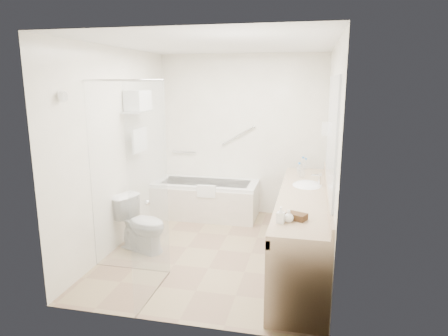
% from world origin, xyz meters
% --- Properties ---
extents(floor, '(3.20, 3.20, 0.00)m').
position_xyz_m(floor, '(0.00, 0.00, 0.00)').
color(floor, '#9A845F').
rests_on(floor, ground).
extents(ceiling, '(2.60, 3.20, 0.10)m').
position_xyz_m(ceiling, '(0.00, 0.00, 2.50)').
color(ceiling, silver).
rests_on(ceiling, wall_back).
extents(wall_back, '(2.60, 0.10, 2.50)m').
position_xyz_m(wall_back, '(0.00, 1.60, 1.25)').
color(wall_back, white).
rests_on(wall_back, ground).
extents(wall_front, '(2.60, 0.10, 2.50)m').
position_xyz_m(wall_front, '(0.00, -1.60, 1.25)').
color(wall_front, white).
rests_on(wall_front, ground).
extents(wall_left, '(0.10, 3.20, 2.50)m').
position_xyz_m(wall_left, '(-1.30, 0.00, 1.25)').
color(wall_left, white).
rests_on(wall_left, ground).
extents(wall_right, '(0.10, 3.20, 2.50)m').
position_xyz_m(wall_right, '(1.30, 0.00, 1.25)').
color(wall_right, white).
rests_on(wall_right, ground).
extents(bathtub, '(1.60, 0.73, 0.59)m').
position_xyz_m(bathtub, '(-0.50, 1.24, 0.28)').
color(bathtub, white).
rests_on(bathtub, floor).
extents(grab_bar_short, '(0.40, 0.03, 0.03)m').
position_xyz_m(grab_bar_short, '(-0.95, 1.56, 0.95)').
color(grab_bar_short, silver).
rests_on(grab_bar_short, wall_back).
extents(grab_bar_long, '(0.53, 0.03, 0.33)m').
position_xyz_m(grab_bar_long, '(-0.05, 1.56, 1.25)').
color(grab_bar_long, silver).
rests_on(grab_bar_long, wall_back).
extents(shower_enclosure, '(0.96, 0.91, 2.11)m').
position_xyz_m(shower_enclosure, '(-0.63, -0.93, 1.07)').
color(shower_enclosure, silver).
rests_on(shower_enclosure, floor).
extents(towel_shelf, '(0.24, 0.55, 0.81)m').
position_xyz_m(towel_shelf, '(-1.17, 0.35, 1.75)').
color(towel_shelf, silver).
rests_on(towel_shelf, wall_left).
extents(vanity_counter, '(0.55, 2.70, 0.95)m').
position_xyz_m(vanity_counter, '(1.02, -0.15, 0.64)').
color(vanity_counter, tan).
rests_on(vanity_counter, floor).
extents(sink, '(0.40, 0.52, 0.14)m').
position_xyz_m(sink, '(1.05, 0.25, 0.82)').
color(sink, white).
rests_on(sink, vanity_counter).
extents(faucet, '(0.03, 0.03, 0.14)m').
position_xyz_m(faucet, '(1.20, 0.25, 0.93)').
color(faucet, silver).
rests_on(faucet, vanity_counter).
extents(mirror, '(0.02, 2.00, 1.20)m').
position_xyz_m(mirror, '(1.29, -0.15, 1.55)').
color(mirror, '#AEB3BB').
rests_on(mirror, wall_right).
extents(hairdryer_unit, '(0.08, 0.10, 0.18)m').
position_xyz_m(hairdryer_unit, '(1.25, 1.05, 1.45)').
color(hairdryer_unit, silver).
rests_on(hairdryer_unit, wall_right).
extents(toilet, '(0.78, 0.60, 0.68)m').
position_xyz_m(toilet, '(-0.95, -0.18, 0.34)').
color(toilet, white).
rests_on(toilet, floor).
extents(amenity_basket, '(0.21, 0.18, 0.06)m').
position_xyz_m(amenity_basket, '(0.98, -1.03, 0.88)').
color(amenity_basket, '#442E18').
rests_on(amenity_basket, vanity_counter).
extents(soap_bottle_a, '(0.09, 0.16, 0.07)m').
position_xyz_m(soap_bottle_a, '(0.84, -1.16, 0.88)').
color(soap_bottle_a, silver).
rests_on(soap_bottle_a, vanity_counter).
extents(soap_bottle_b, '(0.12, 0.14, 0.09)m').
position_xyz_m(soap_bottle_b, '(0.91, -1.12, 0.89)').
color(soap_bottle_b, silver).
rests_on(soap_bottle_b, vanity_counter).
extents(water_bottle_left, '(0.06, 0.06, 0.19)m').
position_xyz_m(water_bottle_left, '(0.94, 0.69, 0.94)').
color(water_bottle_left, silver).
rests_on(water_bottle_left, vanity_counter).
extents(water_bottle_mid, '(0.06, 0.06, 0.19)m').
position_xyz_m(water_bottle_mid, '(0.98, 1.10, 0.94)').
color(water_bottle_mid, silver).
rests_on(water_bottle_mid, vanity_counter).
extents(water_bottle_right, '(0.05, 0.05, 0.17)m').
position_xyz_m(water_bottle_right, '(1.02, 1.10, 0.93)').
color(water_bottle_right, silver).
rests_on(water_bottle_right, vanity_counter).
extents(drinking_glass_near, '(0.09, 0.09, 0.09)m').
position_xyz_m(drinking_glass_near, '(0.98, 0.64, 0.90)').
color(drinking_glass_near, silver).
rests_on(drinking_glass_near, vanity_counter).
extents(drinking_glass_far, '(0.07, 0.07, 0.08)m').
position_xyz_m(drinking_glass_far, '(0.92, 0.98, 0.89)').
color(drinking_glass_far, silver).
rests_on(drinking_glass_far, vanity_counter).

